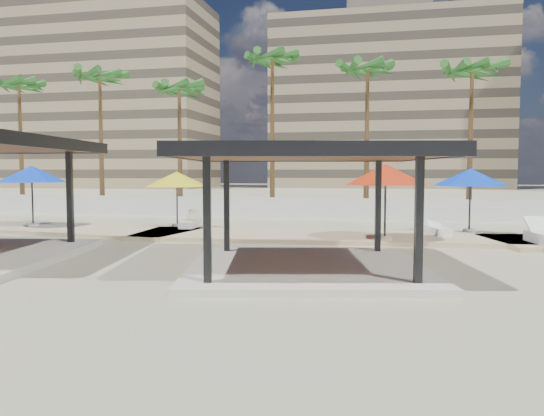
{
  "coord_description": "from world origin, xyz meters",
  "views": [
    {
      "loc": [
        4.33,
        -14.5,
        2.77
      ],
      "look_at": [
        0.13,
        4.58,
        1.4
      ],
      "focal_mm": 35.0,
      "sensor_mm": 36.0,
      "label": 1
    }
  ],
  "objects_px": {
    "pavilion_central": "(307,198)",
    "lounger_c": "(438,230)",
    "umbrella_a": "(32,174)",
    "umbrella_c": "(386,175)",
    "lounger_a": "(191,223)"
  },
  "relations": [
    {
      "from": "pavilion_central",
      "to": "lounger_c",
      "type": "xyz_separation_m",
      "value": [
        4.2,
        8.19,
        -1.68
      ]
    },
    {
      "from": "pavilion_central",
      "to": "lounger_a",
      "type": "distance_m",
      "value": 11.04
    },
    {
      "from": "umbrella_c",
      "to": "lounger_c",
      "type": "height_order",
      "value": "umbrella_c"
    },
    {
      "from": "pavilion_central",
      "to": "umbrella_c",
      "type": "height_order",
      "value": "pavilion_central"
    },
    {
      "from": "pavilion_central",
      "to": "lounger_a",
      "type": "height_order",
      "value": "pavilion_central"
    },
    {
      "from": "pavilion_central",
      "to": "umbrella_a",
      "type": "height_order",
      "value": "pavilion_central"
    },
    {
      "from": "umbrella_a",
      "to": "lounger_a",
      "type": "height_order",
      "value": "umbrella_a"
    },
    {
      "from": "lounger_c",
      "to": "pavilion_central",
      "type": "bearing_deg",
      "value": 140.23
    },
    {
      "from": "lounger_a",
      "to": "lounger_c",
      "type": "relative_size",
      "value": 1.04
    },
    {
      "from": "pavilion_central",
      "to": "umbrella_c",
      "type": "bearing_deg",
      "value": 58.69
    },
    {
      "from": "pavilion_central",
      "to": "umbrella_c",
      "type": "relative_size",
      "value": 1.95
    },
    {
      "from": "umbrella_a",
      "to": "lounger_c",
      "type": "height_order",
      "value": "umbrella_a"
    },
    {
      "from": "umbrella_a",
      "to": "umbrella_c",
      "type": "distance_m",
      "value": 16.26
    },
    {
      "from": "umbrella_a",
      "to": "umbrella_c",
      "type": "height_order",
      "value": "umbrella_c"
    },
    {
      "from": "umbrella_c",
      "to": "lounger_c",
      "type": "relative_size",
      "value": 2.1
    }
  ]
}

